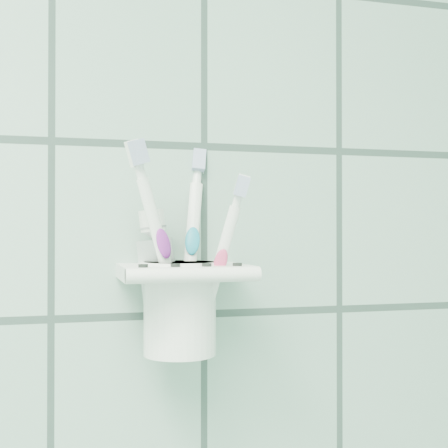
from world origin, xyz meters
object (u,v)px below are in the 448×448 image
at_px(toothbrush_orange, 196,257).
at_px(toothbrush_pink, 189,241).
at_px(toothpaste_tube, 167,267).
at_px(toothbrush_blue, 184,239).
at_px(cup, 180,304).
at_px(holder_bracket, 184,273).

bearing_deg(toothbrush_orange, toothbrush_pink, -145.02).
bearing_deg(toothpaste_tube, toothbrush_blue, -42.73).
xyz_separation_m(cup, toothpaste_tube, (-0.01, 0.01, 0.04)).
relative_size(toothbrush_orange, toothpaste_tube, 1.25).
xyz_separation_m(toothbrush_blue, toothpaste_tube, (-0.01, 0.02, -0.03)).
relative_size(toothbrush_pink, toothbrush_orange, 1.18).
bearing_deg(cup, toothbrush_blue, -81.06).
distance_m(holder_bracket, toothbrush_pink, 0.04).
height_order(holder_bracket, toothpaste_tube, toothpaste_tube).
relative_size(toothbrush_blue, toothbrush_orange, 1.20).
bearing_deg(toothpaste_tube, holder_bracket, -30.35).
distance_m(holder_bracket, toothbrush_orange, 0.02).
bearing_deg(toothbrush_blue, toothbrush_orange, 25.50).
xyz_separation_m(toothbrush_pink, toothbrush_orange, (0.01, 0.00, -0.02)).
distance_m(toothbrush_blue, toothpaste_tube, 0.04).
xyz_separation_m(holder_bracket, toothbrush_blue, (-0.00, -0.01, 0.04)).
height_order(holder_bracket, toothbrush_orange, toothbrush_orange).
bearing_deg(toothbrush_orange, holder_bracket, 176.94).
relative_size(toothbrush_pink, toothbrush_blue, 0.99).
height_order(toothbrush_pink, toothbrush_blue, toothbrush_blue).
bearing_deg(cup, holder_bracket, -51.07).
distance_m(cup, toothbrush_blue, 0.07).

